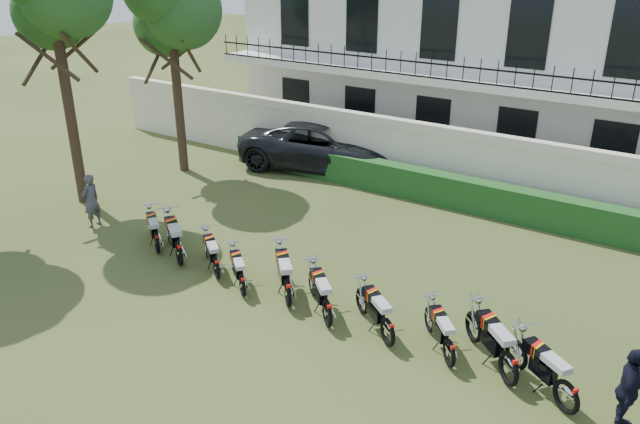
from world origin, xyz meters
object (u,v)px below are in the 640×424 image
Objects in this scene: motorcycle_9 at (568,390)px; motorcycle_6 at (388,326)px; motorcycle_3 at (242,280)px; motorcycle_4 at (288,287)px; motorcycle_7 at (450,347)px; suv at (325,146)px; motorcycle_1 at (179,248)px; motorcycle_5 at (327,307)px; motorcycle_8 at (510,361)px; officer_2 at (628,391)px; tree_west_near at (170,2)px; motorcycle_0 at (156,238)px; inspector at (91,201)px; motorcycle_2 at (216,263)px.

motorcycle_6 is at bearing 123.32° from motorcycle_9.
motorcycle_3 is 0.89× the size of motorcycle_4.
motorcycle_9 is at bearing -45.19° from motorcycle_7.
motorcycle_1 is at bearing 173.73° from suv.
motorcycle_5 reaches higher than motorcycle_6.
motorcycle_8 is 1.00× the size of officer_2.
suv is (-3.46, 8.77, 0.43)m from motorcycle_3.
tree_west_near reaches higher than motorcycle_0.
motorcycle_1 is (5.31, -5.48, -5.36)m from tree_west_near.
motorcycle_7 is 3.13m from officer_2.
motorcycle_5 is 2.74m from motorcycle_7.
tree_west_near reaches higher than motorcycle_8.
motorcycle_1 is at bearing 137.07° from motorcycle_7.
motorcycle_0 is 11.52m from officer_2.
motorcycle_1 is 1.13× the size of motorcycle_6.
motorcycle_3 is at bearing 135.41° from motorcycle_8.
motorcycle_1 is 1.12× the size of motorcycle_8.
motorcycle_8 is at bearing -43.70° from motorcycle_4.
inspector is at bearing 81.09° from officer_2.
tree_west_near is at bearing 92.38° from motorcycle_3.
tree_west_near is 17.51m from officer_2.
motorcycle_8 is (1.13, 0.09, 0.08)m from motorcycle_7.
officer_2 is at bearing -19.29° from tree_west_near.
inspector is (-3.92, 0.40, 0.27)m from motorcycle_1.
tree_west_near is at bearing 78.09° from motorcycle_1.
motorcycle_2 is 0.88× the size of motorcycle_9.
motorcycle_6 is 3.53m from motorcycle_9.
inspector reaches higher than motorcycle_1.
inspector is at bearing 123.36° from motorcycle_6.
motorcycle_4 is 7.40m from inspector.
suv is 3.84× the size of officer_2.
suv reaches higher than motorcycle_1.
motorcycle_6 is (6.07, -0.12, -0.05)m from motorcycle_1.
inspector is at bearing 123.34° from motorcycle_3.
motorcycle_3 is 1.00× the size of motorcycle_7.
motorcycle_8 is at bearing -145.29° from suv.
officer_2 is at bearing -54.47° from motorcycle_2.
motorcycle_1 reaches higher than motorcycle_2.
motorcycle_0 is 0.92× the size of motorcycle_9.
motorcycle_5 is at bearing 129.80° from motorcycle_6.
motorcycle_9 is (4.95, 0.04, 0.00)m from motorcycle_5.
suv is (-1.15, 8.53, 0.33)m from motorcycle_1.
motorcycle_9 is (8.36, -0.19, 0.05)m from motorcycle_2.
officer_2 reaches higher than inspector.
motorcycle_8 reaches higher than motorcycle_5.
motorcycle_5 is (4.65, -0.21, -0.04)m from motorcycle_1.
motorcycle_1 is at bearing 133.04° from motorcycle_8.
motorcycle_4 is at bearing 137.14° from motorcycle_7.
motorcycle_7 is (1.32, 0.06, -0.03)m from motorcycle_6.
suv is (4.16, 3.05, -5.03)m from tree_west_near.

